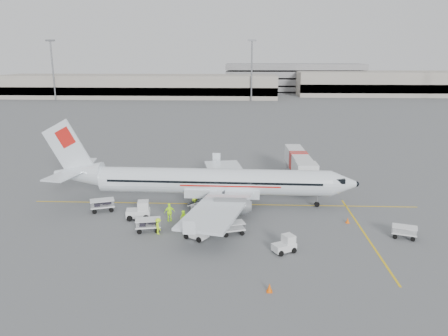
{
  "coord_description": "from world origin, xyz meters",
  "views": [
    {
      "loc": [
        2.25,
        -47.57,
        16.64
      ],
      "look_at": [
        0.0,
        2.0,
        3.8
      ],
      "focal_mm": 35.0,
      "sensor_mm": 36.0,
      "label": 1
    }
  ],
  "objects": [
    {
      "name": "ground",
      "position": [
        0.0,
        0.0,
        0.0
      ],
      "size": [
        360.0,
        360.0,
        0.0
      ],
      "primitive_type": "plane",
      "color": "#56595B"
    },
    {
      "name": "stripe_lead",
      "position": [
        0.0,
        0.0,
        0.01
      ],
      "size": [
        44.0,
        0.2,
        0.01
      ],
      "primitive_type": "cube",
      "color": "yellow",
      "rests_on": "ground"
    },
    {
      "name": "stripe_cross",
      "position": [
        14.0,
        -8.0,
        0.01
      ],
      "size": [
        0.2,
        20.0,
        0.01
      ],
      "primitive_type": "cube",
      "color": "yellow",
      "rests_on": "ground"
    },
    {
      "name": "terminal_west",
      "position": [
        -40.0,
        130.0,
        4.5
      ],
      "size": [
        110.0,
        22.0,
        9.0
      ],
      "primitive_type": null,
      "color": "gray",
      "rests_on": "ground"
    },
    {
      "name": "terminal_east",
      "position": [
        70.0,
        145.0,
        5.0
      ],
      "size": [
        90.0,
        26.0,
        10.0
      ],
      "primitive_type": null,
      "color": "gray",
      "rests_on": "ground"
    },
    {
      "name": "parking_garage",
      "position": [
        25.0,
        160.0,
        7.0
      ],
      "size": [
        62.0,
        24.0,
        14.0
      ],
      "primitive_type": null,
      "color": "slate",
      "rests_on": "ground"
    },
    {
      "name": "treeline",
      "position": [
        0.0,
        175.0,
        3.0
      ],
      "size": [
        300.0,
        3.0,
        6.0
      ],
      "primitive_type": null,
      "color": "black",
      "rests_on": "ground"
    },
    {
      "name": "mast_west",
      "position": [
        -70.0,
        118.0,
        11.0
      ],
      "size": [
        3.2,
        1.2,
        22.0
      ],
      "primitive_type": null,
      "color": "slate",
      "rests_on": "ground"
    },
    {
      "name": "mast_center",
      "position": [
        5.0,
        118.0,
        11.0
      ],
      "size": [
        3.2,
        1.2,
        22.0
      ],
      "primitive_type": null,
      "color": "slate",
      "rests_on": "ground"
    },
    {
      "name": "aircraft",
      "position": [
        -0.99,
        -0.12,
        4.74
      ],
      "size": [
        35.1,
        27.85,
        9.49
      ],
      "primitive_type": null,
      "rotation": [
        0.0,
        0.0,
        -0.03
      ],
      "color": "white",
      "rests_on": "ground"
    },
    {
      "name": "jet_bridge",
      "position": [
        9.68,
        9.95,
        2.02
      ],
      "size": [
        3.51,
        15.49,
        4.04
      ],
      "primitive_type": null,
      "rotation": [
        0.0,
        0.0,
        0.04
      ],
      "color": "silver",
      "rests_on": "ground"
    },
    {
      "name": "belt_loader",
      "position": [
        -1.56,
        -2.0,
        1.35
      ],
      "size": [
        4.98,
        1.9,
        2.69
      ],
      "primitive_type": null,
      "rotation": [
        0.0,
        0.0,
        -0.01
      ],
      "color": "silver",
      "rests_on": "ground"
    },
    {
      "name": "tug_fore",
      "position": [
        5.88,
        -12.37,
        0.76
      ],
      "size": [
        2.27,
        1.95,
        1.52
      ],
      "primitive_type": null,
      "rotation": [
        0.0,
        0.0,
        0.51
      ],
      "color": "silver",
      "rests_on": "ground"
    },
    {
      "name": "tug_mid",
      "position": [
        -2.05,
        -9.81,
        0.82
      ],
      "size": [
        2.45,
        2.11,
        1.64
      ],
      "primitive_type": null,
      "rotation": [
        0.0,
        0.0,
        -0.52
      ],
      "color": "silver",
      "rests_on": "ground"
    },
    {
      "name": "tug_aft",
      "position": [
        -8.7,
        -4.94,
        0.95
      ],
      "size": [
        2.64,
        1.76,
        1.89
      ],
      "primitive_type": null,
      "rotation": [
        0.0,
        0.0,
        0.15
      ],
      "color": "silver",
      "rests_on": "ground"
    },
    {
      "name": "cart_loaded_a",
      "position": [
        -6.93,
        -8.27,
        0.63
      ],
      "size": [
        2.65,
        1.87,
        1.26
      ],
      "primitive_type": null,
      "rotation": [
        0.0,
        0.0,
        0.2
      ],
      "color": "silver",
      "rests_on": "ground"
    },
    {
      "name": "cart_loaded_b",
      "position": [
        -13.16,
        -2.89,
        0.67
      ],
      "size": [
        2.92,
        2.32,
        1.33
      ],
      "primitive_type": null,
      "rotation": [
        0.0,
        0.0,
        0.36
      ],
      "color": "silver",
      "rests_on": "ground"
    },
    {
      "name": "cart_empty_a",
      "position": [
        1.29,
        -8.59,
        0.6
      ],
      "size": [
        2.59,
        2.0,
        1.19
      ],
      "primitive_type": null,
      "rotation": [
        0.0,
        0.0,
        0.32
      ],
      "color": "silver",
      "rests_on": "ground"
    },
    {
      "name": "cart_empty_b",
      "position": [
        17.43,
        -8.77,
        0.58
      ],
      "size": [
        2.51,
        1.95,
        1.15
      ],
      "primitive_type": null,
      "rotation": [
        0.0,
        0.0,
        -0.33
      ],
      "color": "silver",
      "rests_on": "ground"
    },
    {
      "name": "cone_nose",
      "position": [
        13.0,
        -5.21,
        0.31
      ],
      "size": [
        0.38,
        0.38,
        0.62
      ],
      "primitive_type": "cone",
      "color": "#F15C09",
      "rests_on": "ground"
    },
    {
      "name": "cone_port",
      "position": [
        3.81,
        10.93,
        0.33
      ],
      "size": [
        0.41,
        0.41,
        0.67
      ],
      "primitive_type": "cone",
      "color": "#F15C09",
      "rests_on": "ground"
    },
    {
      "name": "cone_stbd",
      "position": [
        4.25,
        -19.05,
        0.35
      ],
      "size": [
        0.43,
        0.43,
        0.7
      ],
      "primitive_type": "cone",
      "color": "#F15C09",
      "rests_on": "ground"
    },
    {
      "name": "crew_a",
      "position": [
        -3.15,
        -1.5,
        0.81
      ],
      "size": [
        0.68,
        0.55,
        1.63
      ],
      "primitive_type": "imported",
      "rotation": [
        0.0,
        0.0,
        0.3
      ],
      "color": "#C3FF16",
      "rests_on": "ground"
    },
    {
      "name": "crew_b",
      "position": [
        -3.68,
        -6.71,
        0.8
      ],
      "size": [
        0.97,
        0.97,
        1.59
      ],
      "primitive_type": "imported",
      "rotation": [
        0.0,
        0.0,
        -0.78
      ],
      "color": "#C3FF16",
      "rests_on": "ground"
    },
    {
      "name": "crew_c",
      "position": [
        -5.81,
        -8.9,
        0.8
      ],
      "size": [
        1.0,
        1.18,
        1.59
      ],
      "primitive_type": "imported",
      "rotation": [
        0.0,
        0.0,
        2.06
      ],
      "color": "#C3FF16",
      "rests_on": "ground"
    },
    {
      "name": "crew_d",
      "position": [
        -5.28,
        -5.52,
        0.96
      ],
      "size": [
        1.22,
        0.79,
        1.93
      ],
      "primitive_type": "imported",
      "rotation": [
        0.0,
        0.0,
        3.45
      ],
      "color": "#C3FF16",
      "rests_on": "ground"
    }
  ]
}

